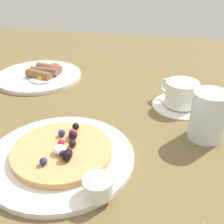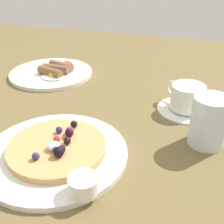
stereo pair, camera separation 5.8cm
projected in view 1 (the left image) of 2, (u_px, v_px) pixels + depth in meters
ground_plane at (112, 130)px, 0.63m from camera, size 2.07×1.59×0.03m
pancake_plate at (61, 157)px, 0.52m from camera, size 0.27×0.27×0.01m
pancake_with_berries at (62, 150)px, 0.52m from camera, size 0.19×0.19×0.03m
syrup_ramekin at (98, 186)px, 0.43m from camera, size 0.05×0.05×0.03m
breakfast_plate at (39, 76)px, 0.86m from camera, size 0.26×0.26×0.01m
fried_breakfast at (45, 72)px, 0.85m from camera, size 0.09×0.14×0.03m
coffee_saucer at (180, 105)px, 0.70m from camera, size 0.14×0.14×0.01m
coffee_cup at (181, 93)px, 0.69m from camera, size 0.10×0.09×0.06m
water_glass at (208, 116)px, 0.56m from camera, size 0.07×0.07×0.10m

